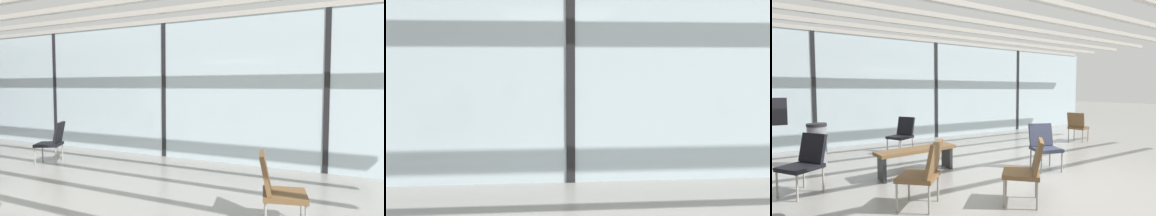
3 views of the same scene
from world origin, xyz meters
TOP-DOWN VIEW (x-y plane):
  - glass_curtain_wall at (0.00, 5.20)m, footprint 14.00×0.08m
  - window_mullion_1 at (0.00, 5.20)m, footprint 0.10×0.12m
  - parked_airplane at (-1.73, 9.86)m, footprint 11.16×3.99m

SIDE VIEW (x-z plane):
  - glass_curtain_wall at x=0.00m, z-range 0.00..3.05m
  - window_mullion_1 at x=0.00m, z-range 0.00..3.05m
  - parked_airplane at x=-1.73m, z-range 0.00..4.00m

